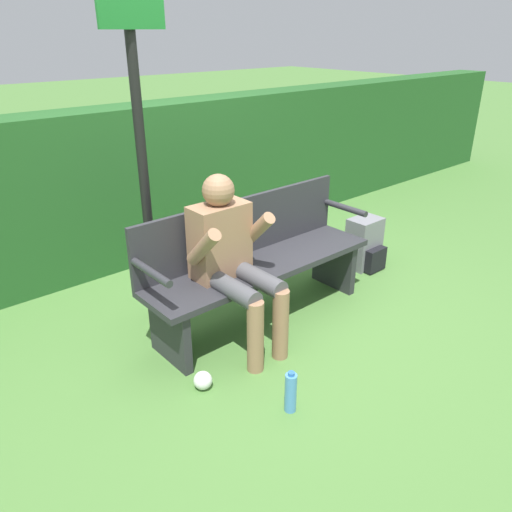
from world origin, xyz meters
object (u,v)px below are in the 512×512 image
Objects in this scene: backpack at (365,245)px; person_seated at (231,255)px; signpost at (141,140)px; park_bench at (256,259)px; water_bottle at (291,392)px.

person_seated is at bearing -175.23° from backpack.
signpost reaches higher than backpack.
backpack is (1.33, -0.00, -0.25)m from park_bench.
backpack is 0.20× the size of signpost.
backpack reaches higher than water_bottle.
person_seated is at bearing -157.58° from park_bench.
signpost is (-0.59, 0.50, 0.89)m from park_bench.
person_seated is (-0.35, -0.14, 0.19)m from park_bench.
water_bottle is 1.90m from signpost.
park_bench is 6.90× the size of water_bottle.
park_bench is 1.35m from backpack.
backpack is at bearing 4.77° from person_seated.
park_bench is at bearing -39.99° from signpost.
water_bottle is (-0.21, -0.80, -0.54)m from person_seated.
backpack is at bearing -0.15° from park_bench.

